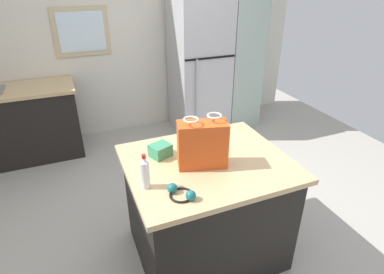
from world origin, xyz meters
name	(u,v)px	position (x,y,z in m)	size (l,w,h in m)	color
ground	(195,218)	(0.00, 0.00, 0.00)	(5.97, 5.97, 0.00)	#ADA89E
back_wall	(130,35)	(-0.01, 2.28, 1.34)	(4.98, 0.13, 2.68)	silver
kitchen_island	(206,208)	(-0.06, -0.38, 0.44)	(1.17, 0.98, 0.88)	black
refrigerator	(199,68)	(0.83, 1.84, 0.91)	(0.71, 0.75, 1.82)	#B7B7BC
tall_cabinet	(239,48)	(1.45, 1.84, 1.14)	(0.48, 0.68, 2.27)	#9EB2A8
sink_counter	(15,124)	(-1.58, 1.88, 0.46)	(1.48, 0.67, 1.08)	black
shopping_bag	(202,144)	(-0.12, -0.41, 1.05)	(0.37, 0.23, 0.37)	#DB511E
small_box	(160,150)	(-0.36, -0.18, 0.93)	(0.14, 0.12, 0.09)	#388E66
bottle	(145,173)	(-0.56, -0.51, 0.99)	(0.06, 0.06, 0.24)	white
ear_defenders	(181,193)	(-0.38, -0.68, 0.91)	(0.21, 0.21, 0.06)	black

